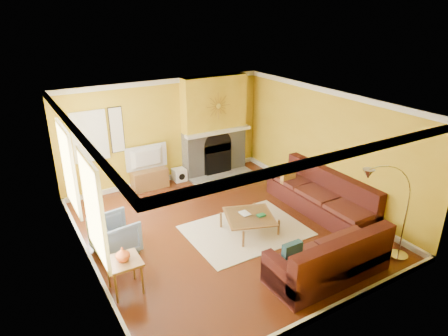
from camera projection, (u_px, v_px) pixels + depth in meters
floor at (224, 229)px, 8.47m from camera, size 5.50×6.00×0.02m
ceiling at (224, 103)px, 7.43m from camera, size 5.50×6.00×0.02m
wall_back at (165, 132)px, 10.34m from camera, size 5.50×0.02×2.70m
wall_front at (335, 242)px, 5.56m from camera, size 5.50×0.02×2.70m
wall_left at (82, 203)px, 6.64m from camera, size 0.02×6.00×2.70m
wall_right at (326, 147)px, 9.25m from camera, size 0.02×6.00×2.70m
baseboard at (224, 226)px, 8.44m from camera, size 5.50×6.00×0.12m
crown_molding at (224, 107)px, 7.45m from camera, size 5.50×6.00×0.12m
window_left_near at (68, 169)px, 7.64m from camera, size 0.06×1.22×1.72m
window_left_far at (92, 209)px, 6.13m from camera, size 0.06×1.22×1.72m
window_back at (90, 136)px, 9.32m from camera, size 0.82×0.06×1.22m
wall_art at (117, 130)px, 9.62m from camera, size 0.34×0.04×1.14m
fireplace at (214, 126)px, 10.81m from camera, size 1.80×0.40×2.70m
mantel at (219, 132)px, 10.66m from camera, size 1.92×0.22×0.08m
hearth at (224, 178)px, 10.88m from camera, size 1.80×0.70×0.06m
sunburst at (218, 106)px, 10.40m from camera, size 0.70×0.04×0.70m
rug at (246, 230)px, 8.39m from camera, size 2.40×1.80×0.02m
sectional_sofa at (295, 213)px, 8.18m from camera, size 3.10×3.70×0.90m
coffee_table at (249, 223)px, 8.30m from camera, size 1.23×1.23×0.38m
media_console at (150, 179)px, 10.27m from camera, size 0.91×0.41×0.50m
tv at (148, 158)px, 10.05m from camera, size 1.08×0.15×0.62m
subwoofer at (179, 175)px, 10.73m from camera, size 0.33×0.33×0.33m
armchair at (115, 235)px, 7.56m from camera, size 0.88×0.86×0.72m
side_table at (125, 276)px, 6.54m from camera, size 0.55×0.55×0.60m
vase at (123, 254)px, 6.38m from camera, size 0.24×0.24×0.24m
book at (241, 215)px, 8.23m from camera, size 0.19×0.25×0.02m
arc_lamp at (387, 217)px, 6.87m from camera, size 1.31×0.36×2.04m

